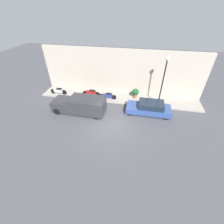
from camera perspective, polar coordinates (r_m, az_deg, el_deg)
name	(u,v)px	position (r m, az deg, el deg)	size (l,w,h in m)	color
ground_plane	(110,126)	(13.77, -0.86, -5.23)	(60.00, 60.00, 0.00)	#47474C
sidewalk	(118,98)	(17.69, 2.45, 5.41)	(2.34, 18.29, 0.14)	gray
building_facade	(121,73)	(17.74, 3.37, 14.71)	(0.30, 18.29, 5.27)	#B2A899
parked_car	(149,108)	(15.43, 13.96, 1.59)	(1.79, 4.37, 1.28)	#2D4784
delivery_van	(80,105)	(15.35, -12.13, 2.73)	(1.97, 5.28, 1.64)	#2D2D33
motorcycle_red	(91,93)	(17.73, -7.89, 7.19)	(0.30, 2.13, 0.87)	#B21E1E
scooter_silver	(59,91)	(19.26, -19.68, 7.60)	(0.30, 2.02, 0.75)	#B7B7BF
motorcycle_blue	(108,96)	(17.20, -1.60, 6.26)	(0.30, 1.99, 0.72)	navy
streetlamp	(164,73)	(15.40, 19.36, 13.68)	(0.39, 0.39, 5.15)	black
potted_plant	(135,93)	(17.47, 8.93, 7.35)	(0.77, 0.77, 1.12)	brown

